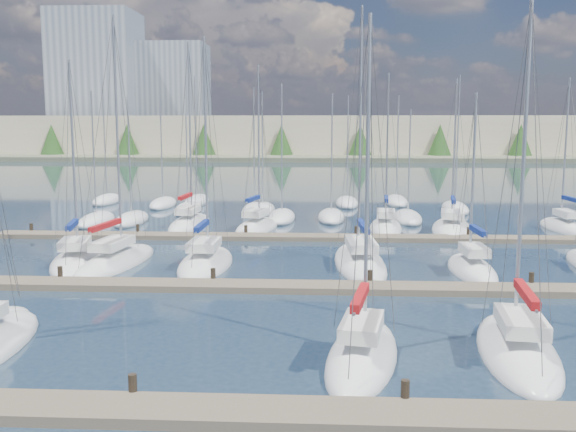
# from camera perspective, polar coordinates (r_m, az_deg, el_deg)

# --- Properties ---
(ground) EXTENTS (400.00, 400.00, 0.00)m
(ground) POSITION_cam_1_polar(r_m,az_deg,el_deg) (75.32, 1.91, 1.99)
(ground) COLOR #243548
(ground) RESTS_ON ground
(dock_near) EXTENTS (44.00, 1.93, 1.10)m
(dock_near) POSITION_cam_1_polar(r_m,az_deg,el_deg) (18.76, -2.09, -17.12)
(dock_near) COLOR #6B5E4C
(dock_near) RESTS_ON ground
(dock_mid) EXTENTS (44.00, 1.93, 1.10)m
(dock_mid) POSITION_cam_1_polar(r_m,az_deg,el_deg) (31.94, 0.20, -6.33)
(dock_mid) COLOR #6B5E4C
(dock_mid) RESTS_ON ground
(dock_far) EXTENTS (44.00, 1.93, 1.10)m
(dock_far) POSITION_cam_1_polar(r_m,az_deg,el_deg) (45.62, 1.10, -1.91)
(dock_far) COLOR #6B5E4C
(dock_far) RESTS_ON ground
(sailboat_o) EXTENTS (4.05, 7.43, 13.35)m
(sailboat_o) POSITION_cam_1_polar(r_m,az_deg,el_deg) (49.92, -2.78, -0.99)
(sailboat_o) COLOR white
(sailboat_o) RESTS_ON ground
(sailboat_d) EXTENTS (3.65, 7.88, 12.57)m
(sailboat_d) POSITION_cam_1_polar(r_m,az_deg,el_deg) (22.97, 6.62, -12.19)
(sailboat_d) COLOR white
(sailboat_d) RESTS_ON ground
(sailboat_i) EXTENTS (3.75, 9.54, 15.01)m
(sailboat_i) POSITION_cam_1_polar(r_m,az_deg,el_deg) (38.86, -15.02, -3.92)
(sailboat_i) COLOR white
(sailboat_i) RESTS_ON ground
(sailboat_k) EXTENTS (3.40, 10.58, 15.52)m
(sailboat_k) POSITION_cam_1_polar(r_m,az_deg,el_deg) (37.63, 6.40, -4.09)
(sailboat_k) COLOR white
(sailboat_k) RESTS_ON ground
(sailboat_e) EXTENTS (3.57, 8.49, 13.14)m
(sailboat_e) POSITION_cam_1_polar(r_m,az_deg,el_deg) (24.73, 19.71, -11.13)
(sailboat_e) COLOR white
(sailboat_e) RESTS_ON ground
(sailboat_h) EXTENTS (4.34, 7.79, 12.51)m
(sailboat_h) POSITION_cam_1_polar(r_m,az_deg,el_deg) (39.42, -18.27, -3.90)
(sailboat_h) COLOR white
(sailboat_h) RESTS_ON ground
(sailboat_j) EXTENTS (2.90, 8.23, 13.79)m
(sailboat_j) POSITION_cam_1_polar(r_m,az_deg,el_deg) (37.54, -7.32, -4.14)
(sailboat_j) COLOR white
(sailboat_j) RESTS_ON ground
(sailboat_q) EXTENTS (4.37, 8.89, 12.31)m
(sailboat_q) POSITION_cam_1_polar(r_m,az_deg,el_deg) (50.95, 14.35, -1.07)
(sailboat_q) COLOR white
(sailboat_q) RESTS_ON ground
(sailboat_n) EXTENTS (3.08, 8.65, 15.24)m
(sailboat_n) POSITION_cam_1_polar(r_m,az_deg,el_deg) (52.16, -8.74, -0.67)
(sailboat_n) COLOR white
(sailboat_n) RESTS_ON ground
(sailboat_l) EXTENTS (2.41, 6.81, 10.60)m
(sailboat_l) POSITION_cam_1_polar(r_m,az_deg,el_deg) (36.93, 16.03, -4.60)
(sailboat_l) COLOR white
(sailboat_l) RESTS_ON ground
(sailboat_p) EXTENTS (3.12, 7.60, 12.73)m
(sailboat_p) POSITION_cam_1_polar(r_m,az_deg,el_deg) (50.26, 8.66, -1.02)
(sailboat_p) COLOR white
(sailboat_p) RESTS_ON ground
(sailboat_r) EXTENTS (2.72, 7.58, 12.38)m
(sailboat_r) POSITION_cam_1_polar(r_m,az_deg,el_deg) (53.99, 23.34, -0.96)
(sailboat_r) COLOR white
(sailboat_r) RESTS_ON ground
(distant_boats) EXTENTS (36.93, 20.75, 13.30)m
(distant_boats) POSITION_cam_1_polar(r_m,az_deg,el_deg) (59.45, -2.62, 0.60)
(distant_boats) COLOR #9EA0A5
(distant_boats) RESTS_ON ground
(shoreline) EXTENTS (400.00, 60.00, 38.00)m
(shoreline) POSITION_cam_1_polar(r_m,az_deg,el_deg) (165.30, -2.05, 7.97)
(shoreline) COLOR #666B51
(shoreline) RESTS_ON ground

